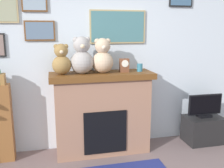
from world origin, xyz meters
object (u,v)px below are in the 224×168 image
Objects in this scene: tv_stand at (203,129)px; teddy_bear_grey at (103,57)px; television at (205,106)px; fireplace at (102,112)px; candle_jar at (140,67)px; teddy_bear_cream at (62,61)px; teddy_bear_brown at (82,57)px; mantel_clock at (124,65)px.

teddy_bear_grey reaches higher than tv_stand.
television reaches higher than tv_stand.
fireplace is at bearing 177.55° from television.
candle_jar is at bearing -1.85° from fireplace.
teddy_bear_cream is 0.27m from teddy_bear_brown.
television is at bearing -2.76° from candle_jar.
television is 1.78m from teddy_bear_grey.
fireplace is at bearing 177.60° from tv_stand.
tv_stand is 2.43m from teddy_bear_cream.
teddy_bear_cream is at bearing 179.95° from mantel_clock.
candle_jar reaches higher than television.
tv_stand is at bearing -1.50° from teddy_bear_brown.
fireplace is 0.93m from teddy_bear_cream.
television is at bearing -2.21° from mantel_clock.
mantel_clock reaches higher than candle_jar.
mantel_clock is at bearing -179.68° from candle_jar.
teddy_bear_cream is (-2.14, 0.05, 1.14)m from tv_stand.
tv_stand is at bearing 90.00° from television.
teddy_bear_brown reaches higher than television.
tv_stand is (1.61, -0.07, -0.38)m from fireplace.
fireplace is at bearing 178.15° from candle_jar.
candle_jar is at bearing 0.32° from mantel_clock.
teddy_bear_grey is (-1.59, 0.05, 0.79)m from television.
teddy_bear_brown is at bearing 178.46° from television.
tv_stand is 3.03× the size of mantel_clock.
teddy_bear_brown is (-1.88, 0.05, 1.18)m from tv_stand.
teddy_bear_grey is at bearing 0.01° from teddy_bear_brown.
teddy_bear_brown reaches higher than tv_stand.
tv_stand is 1.41× the size of teddy_bear_cream.
candle_jar is 0.59× the size of mantel_clock.
candle_jar is 1.09m from teddy_bear_cream.
fireplace is 1.61m from television.
teddy_bear_brown reaches higher than fireplace.
mantel_clock is (-1.29, 0.05, 1.05)m from tv_stand.
tv_stand is at bearing -2.40° from fireplace.
fireplace is 3.03× the size of teddy_bear_grey.
candle_jar is at bearing 177.32° from tv_stand.
teddy_bear_grey is at bearing 178.19° from television.
fireplace reaches higher than tv_stand.
television is 2.04m from teddy_bear_brown.
candle_jar reaches higher than tv_stand.
fireplace is 2.60× the size of television.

